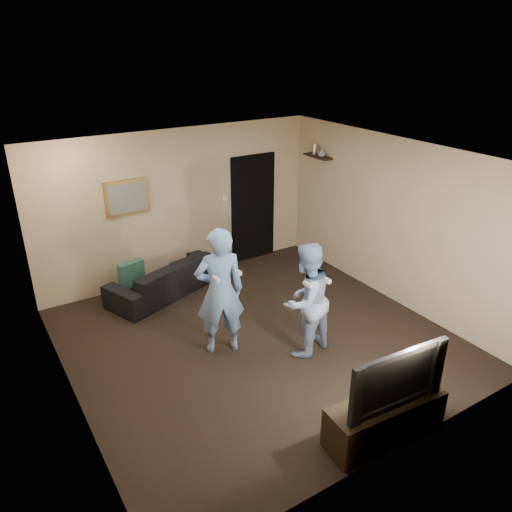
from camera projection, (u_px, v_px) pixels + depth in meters
ground at (258, 339)px, 7.09m from camera, size 5.00×5.00×0.00m
ceiling at (258, 158)px, 6.03m from camera, size 5.00×5.00×0.04m
wall_back at (180, 205)px, 8.50m from camera, size 5.00×0.04×2.60m
wall_front at (401, 349)px, 4.63m from camera, size 5.00×0.04×2.60m
wall_left at (61, 306)px, 5.35m from camera, size 0.04×5.00×2.60m
wall_right at (393, 221)px, 7.77m from camera, size 0.04×5.00×2.60m
sofa at (164, 277)px, 8.27m from camera, size 2.11×1.40×0.57m
throw_pillow at (132, 274)px, 7.93m from camera, size 0.43×0.21×0.41m
painting_frame at (127, 197)px, 7.92m from camera, size 0.72×0.05×0.57m
painting_canvas at (128, 198)px, 7.90m from camera, size 0.62×0.01×0.47m
doorway at (253, 208)px, 9.30m from camera, size 0.90×0.06×2.00m
light_switch at (224, 198)px, 8.89m from camera, size 0.08×0.02×0.12m
wall_shelf at (318, 156)px, 8.83m from camera, size 0.20×0.60×0.03m
shelf_vase at (322, 153)px, 8.71m from camera, size 0.15×0.15×0.14m
shelf_figurine at (314, 149)px, 8.87m from camera, size 0.06×0.06×0.18m
tv_console at (384, 419)px, 5.28m from camera, size 1.36×0.53×0.48m
television at (390, 374)px, 5.05m from camera, size 1.19×0.24×0.68m
wii_player_left at (220, 292)px, 6.53m from camera, size 0.75×0.60×1.78m
wii_player_right at (306, 300)px, 6.51m from camera, size 0.89×0.76×1.59m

